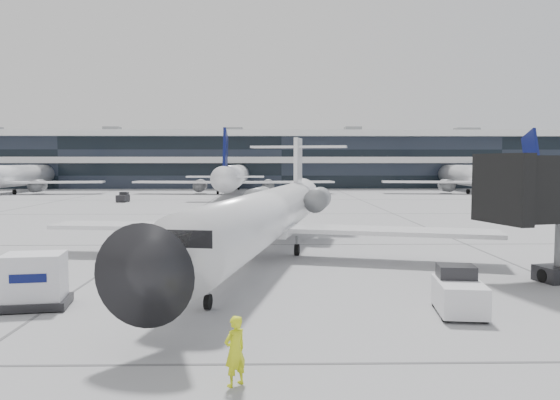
{
  "coord_description": "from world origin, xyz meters",
  "views": [
    {
      "loc": [
        -2.23,
        -33.48,
        5.12
      ],
      "look_at": [
        -1.56,
        2.55,
        2.6
      ],
      "focal_mm": 35.0,
      "sensor_mm": 36.0,
      "label": 1
    }
  ],
  "objects_px": {
    "regional_jet": "(266,214)",
    "ramp_worker": "(235,351)",
    "baggage_tug": "(459,293)",
    "cargo_uld": "(34,281)"
  },
  "relations": [
    {
      "from": "regional_jet",
      "to": "ramp_worker",
      "type": "distance_m",
      "value": 16.63
    },
    {
      "from": "regional_jet",
      "to": "ramp_worker",
      "type": "height_order",
      "value": "regional_jet"
    },
    {
      "from": "ramp_worker",
      "to": "cargo_uld",
      "type": "xyz_separation_m",
      "value": [
        -7.47,
        6.83,
        0.13
      ]
    },
    {
      "from": "cargo_uld",
      "to": "ramp_worker",
      "type": "bearing_deg",
      "value": -51.3
    },
    {
      "from": "regional_jet",
      "to": "baggage_tug",
      "type": "xyz_separation_m",
      "value": [
        6.57,
        -10.74,
        -1.65
      ]
    },
    {
      "from": "ramp_worker",
      "to": "baggage_tug",
      "type": "bearing_deg",
      "value": 175.29
    },
    {
      "from": "baggage_tug",
      "to": "cargo_uld",
      "type": "height_order",
      "value": "cargo_uld"
    },
    {
      "from": "cargo_uld",
      "to": "baggage_tug",
      "type": "bearing_deg",
      "value": -12.85
    },
    {
      "from": "regional_jet",
      "to": "ramp_worker",
      "type": "relative_size",
      "value": 18.19
    },
    {
      "from": "baggage_tug",
      "to": "cargo_uld",
      "type": "relative_size",
      "value": 1.04
    }
  ]
}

